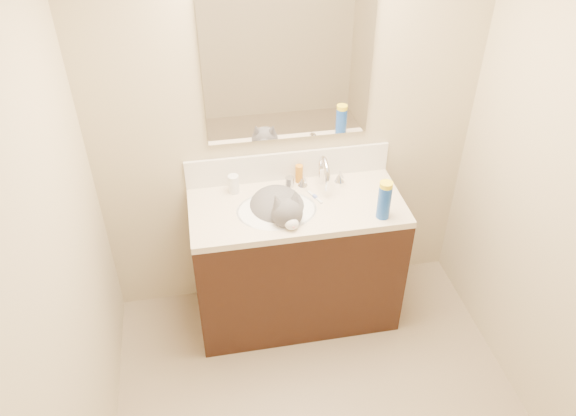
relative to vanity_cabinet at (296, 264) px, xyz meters
name	(u,v)px	position (x,y,z in m)	size (l,w,h in m)	color
room_shell	(352,224)	(0.00, -0.97, 1.08)	(2.24, 2.54, 2.52)	#C0B18F
vanity_cabinet	(296,264)	(0.00, 0.00, 0.00)	(1.20, 0.55, 0.82)	black
counter_slab	(297,207)	(0.00, 0.00, 0.43)	(1.20, 0.55, 0.04)	beige
basin	(277,220)	(-0.12, -0.03, 0.38)	(0.45, 0.36, 0.14)	white
faucet	(323,175)	(0.18, 0.14, 0.54)	(0.28, 0.20, 0.21)	silver
cat	(279,211)	(-0.10, -0.01, 0.43)	(0.41, 0.47, 0.34)	#4E4C4E
backsplash	(288,166)	(0.00, 0.26, 0.54)	(1.20, 0.02, 0.18)	silver
mirror	(288,70)	(0.00, 0.26, 1.13)	(0.90, 0.02, 0.80)	white
pill_bottle	(234,184)	(-0.33, 0.18, 0.51)	(0.06, 0.06, 0.11)	white
pill_label	(234,186)	(-0.33, 0.18, 0.49)	(0.05, 0.05, 0.04)	#E55126
silver_jar	(290,182)	(-0.01, 0.18, 0.48)	(0.05, 0.05, 0.06)	#B7B7BC
amber_bottle	(299,174)	(0.06, 0.22, 0.51)	(0.04, 0.04, 0.11)	orange
toothbrush	(315,197)	(0.11, 0.04, 0.45)	(0.01, 0.13, 0.01)	white
toothbrush_head	(315,197)	(0.11, 0.04, 0.46)	(0.02, 0.03, 0.02)	#657DD8
spray_can	(384,202)	(0.43, -0.19, 0.55)	(0.07, 0.07, 0.20)	#194AB3
spray_cap	(386,186)	(0.43, -0.19, 0.65)	(0.07, 0.07, 0.04)	yellow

